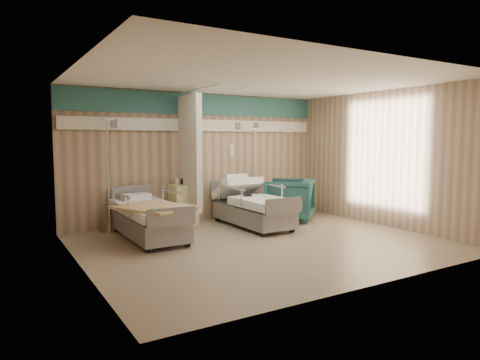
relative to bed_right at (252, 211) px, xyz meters
name	(u,v)px	position (x,y,z in m)	size (l,w,h in m)	color
ground	(264,243)	(-0.60, -1.30, -0.32)	(6.00, 5.00, 0.00)	gray
room_walls	(255,135)	(-0.63, -1.05, 1.55)	(6.04, 5.04, 2.82)	tan
bed_right	(252,211)	(0.00, 0.00, 0.00)	(1.00, 2.16, 0.63)	white
bed_left	(149,222)	(-2.20, 0.00, 0.00)	(1.00, 2.16, 0.63)	white
bedside_cabinet	(183,205)	(-1.15, 0.90, 0.11)	(0.50, 0.48, 0.85)	#F1EB97
visitor_armchair	(290,199)	(1.09, 0.17, 0.15)	(0.99, 1.02, 0.93)	#1E4C4B
waffle_blanket	(291,177)	(1.09, 0.14, 0.65)	(0.59, 0.53, 0.07)	silver
iv_stand_right	(255,199)	(0.67, 0.95, 0.10)	(0.37, 0.37, 2.05)	silver
iv_stand_left	(109,210)	(-2.68, 0.94, 0.13)	(0.39, 0.39, 2.18)	silver
call_remote	(248,196)	(-0.11, 0.00, 0.33)	(0.16, 0.07, 0.04)	black
tan_blanket	(155,207)	(-2.26, -0.46, 0.34)	(0.96, 1.21, 0.04)	tan
toiletry_bag	(187,181)	(-1.05, 0.92, 0.60)	(0.23, 0.15, 0.13)	black
white_cup	(177,181)	(-1.24, 1.02, 0.60)	(0.09, 0.09, 0.12)	white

